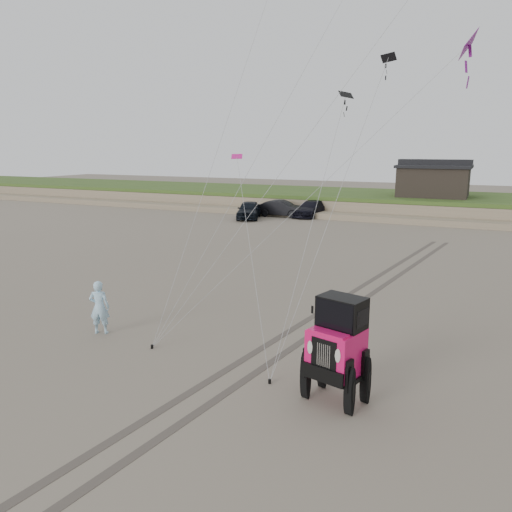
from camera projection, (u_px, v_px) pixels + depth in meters
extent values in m
plane|color=#6B6054|center=(216.00, 364.00, 14.38)|extent=(160.00, 160.00, 0.00)
cube|color=#7A6B54|center=(411.00, 205.00, 47.89)|extent=(160.00, 12.00, 1.40)
cube|color=#2D4719|center=(411.00, 196.00, 47.71)|extent=(160.00, 12.00, 0.35)
cube|color=#7A6B54|center=(399.00, 218.00, 42.23)|extent=(160.00, 3.50, 0.50)
cube|color=black|center=(434.00, 182.00, 45.68)|extent=(6.00, 5.00, 2.60)
cube|color=black|center=(435.00, 166.00, 45.38)|extent=(6.40, 5.40, 0.25)
cube|color=black|center=(435.00, 162.00, 45.30)|extent=(6.40, 1.20, 0.50)
imported|color=black|center=(249.00, 210.00, 43.71)|extent=(3.21, 4.89, 1.55)
imported|color=black|center=(282.00, 209.00, 44.98)|extent=(4.50, 1.61, 1.48)
imported|color=black|center=(311.00, 209.00, 45.01)|extent=(2.49, 5.09, 1.43)
imported|color=#97C1E9|center=(99.00, 307.00, 16.61)|extent=(0.78, 0.67, 1.83)
cube|color=black|center=(346.00, 95.00, 17.13)|extent=(0.53, 0.57, 0.29)
cube|color=#CA197E|center=(237.00, 156.00, 20.74)|extent=(0.51, 0.38, 0.21)
cube|color=#89198E|center=(468.00, 44.00, 20.02)|extent=(0.75, 1.58, 1.05)
cube|color=black|center=(389.00, 58.00, 15.09)|extent=(0.49, 0.25, 0.28)
cylinder|color=black|center=(152.00, 347.00, 15.51)|extent=(0.08, 0.08, 0.12)
cylinder|color=black|center=(270.00, 381.00, 13.21)|extent=(0.08, 0.08, 0.12)
cube|color=#4C443D|center=(344.00, 297.00, 20.81)|extent=(4.42, 29.74, 0.01)
cube|color=#4C443D|center=(363.00, 300.00, 20.48)|extent=(4.42, 29.74, 0.01)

